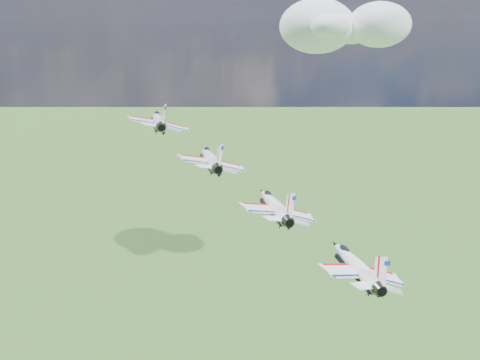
# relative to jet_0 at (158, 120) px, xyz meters

# --- Properties ---
(cloud_far) EXTENTS (56.51, 44.40, 22.20)m
(cloud_far) POSITION_rel_jet_0_xyz_m (61.99, 202.96, 10.83)
(cloud_far) COLOR white
(jet_0) EXTENTS (12.61, 15.15, 5.94)m
(jet_0) POSITION_rel_jet_0_xyz_m (0.00, 0.00, 0.00)
(jet_0) COLOR white
(jet_1) EXTENTS (12.61, 15.15, 5.94)m
(jet_1) POSITION_rel_jet_0_xyz_m (8.72, -9.02, -3.62)
(jet_1) COLOR white
(jet_2) EXTENTS (12.61, 15.15, 5.94)m
(jet_2) POSITION_rel_jet_0_xyz_m (17.43, -18.03, -7.24)
(jet_2) COLOR white
(jet_3) EXTENTS (12.61, 15.15, 5.94)m
(jet_3) POSITION_rel_jet_0_xyz_m (26.15, -27.05, -10.87)
(jet_3) COLOR white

